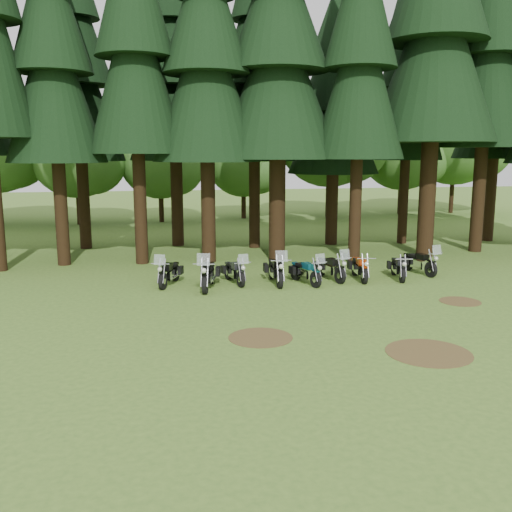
% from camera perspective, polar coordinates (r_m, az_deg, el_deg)
% --- Properties ---
extents(ground, '(120.00, 120.00, 0.00)m').
position_cam_1_polar(ground, '(18.57, 8.40, -5.59)').
color(ground, '#436725').
rests_on(ground, ground).
extents(pine_front_2, '(4.32, 4.32, 16.22)m').
position_cam_1_polar(pine_front_2, '(27.33, -19.84, 19.57)').
color(pine_front_2, black).
rests_on(pine_front_2, ground).
extents(pine_front_3, '(4.32, 4.32, 17.57)m').
position_cam_1_polar(pine_front_3, '(26.90, -12.15, 21.85)').
color(pine_front_3, black).
rests_on(pine_front_3, ground).
extents(pine_front_4, '(4.95, 4.95, 16.33)m').
position_cam_1_polar(pine_front_4, '(26.80, -5.05, 20.46)').
color(pine_front_4, black).
rests_on(pine_front_4, ground).
extents(pine_front_5, '(5.81, 5.81, 16.72)m').
position_cam_1_polar(pine_front_5, '(27.41, 2.24, 20.75)').
color(pine_front_5, black).
rests_on(pine_front_5, ground).
extents(pine_front_6, '(4.15, 4.15, 16.75)m').
position_cam_1_polar(pine_front_6, '(27.03, 10.43, 20.79)').
color(pine_front_6, black).
rests_on(pine_front_6, ground).
extents(pine_front_7, '(5.98, 5.98, 19.41)m').
position_cam_1_polar(pine_front_7, '(29.59, 17.70, 22.72)').
color(pine_front_7, black).
rests_on(pine_front_7, ground).
extents(pine_front_8, '(4.79, 4.79, 18.63)m').
position_cam_1_polar(pine_front_8, '(31.79, 22.41, 20.67)').
color(pine_front_8, black).
rests_on(pine_front_8, ground).
extents(pine_back_1, '(4.52, 4.52, 16.22)m').
position_cam_1_polar(pine_back_1, '(31.70, -17.55, 18.34)').
color(pine_back_1, black).
rests_on(pine_back_1, ground).
extents(pine_back_2, '(4.85, 4.85, 16.30)m').
position_cam_1_polar(pine_back_2, '(31.63, -8.25, 18.81)').
color(pine_back_2, black).
rests_on(pine_back_2, ground).
extents(pine_back_3, '(4.35, 4.35, 16.20)m').
position_cam_1_polar(pine_back_3, '(30.65, -0.16, 19.07)').
color(pine_back_3, black).
rests_on(pine_back_3, ground).
extents(pine_back_4, '(4.94, 4.94, 13.78)m').
position_cam_1_polar(pine_back_4, '(31.86, 7.87, 16.02)').
color(pine_back_4, black).
rests_on(pine_back_4, ground).
extents(pine_back_5, '(3.94, 3.94, 16.33)m').
position_cam_1_polar(pine_back_5, '(33.17, 15.13, 18.19)').
color(pine_back_5, black).
rests_on(pine_back_5, ground).
extents(pine_back_6, '(4.59, 4.59, 16.58)m').
position_cam_1_polar(pine_back_6, '(35.69, 23.24, 17.40)').
color(pine_back_6, black).
rests_on(pine_back_6, ground).
extents(decid_2, '(6.72, 6.53, 8.40)m').
position_cam_1_polar(decid_2, '(41.86, -17.17, 9.77)').
color(decid_2, black).
rests_on(decid_2, ground).
extents(decid_3, '(6.12, 5.95, 7.65)m').
position_cam_1_polar(decid_3, '(41.99, -9.20, 9.49)').
color(decid_3, black).
rests_on(decid_3, ground).
extents(decid_4, '(5.93, 5.76, 7.41)m').
position_cam_1_polar(decid_4, '(43.82, -0.88, 9.47)').
color(decid_4, black).
rests_on(decid_4, ground).
extents(decid_5, '(8.45, 8.21, 10.56)m').
position_cam_1_polar(decid_5, '(44.89, 7.91, 11.77)').
color(decid_5, black).
rests_on(decid_5, ground).
extents(decid_6, '(7.06, 6.86, 8.82)m').
position_cam_1_polar(decid_6, '(48.53, 14.86, 10.21)').
color(decid_6, black).
rests_on(decid_6, ground).
extents(decid_7, '(8.44, 8.20, 10.55)m').
position_cam_1_polar(decid_7, '(50.53, 19.81, 11.10)').
color(decid_7, black).
rests_on(decid_7, ground).
extents(dirt_patch_0, '(1.80, 1.80, 0.01)m').
position_cam_1_polar(dirt_patch_0, '(15.96, 0.45, -8.14)').
color(dirt_patch_0, '#4C3D1E').
rests_on(dirt_patch_0, ground).
extents(dirt_patch_1, '(1.40, 1.40, 0.01)m').
position_cam_1_polar(dirt_patch_1, '(20.87, 19.73, -4.30)').
color(dirt_patch_1, '#4C3D1E').
rests_on(dirt_patch_1, ground).
extents(dirt_patch_2, '(2.20, 2.20, 0.01)m').
position_cam_1_polar(dirt_patch_2, '(15.45, 16.87, -9.24)').
color(dirt_patch_2, '#4C3D1E').
rests_on(dirt_patch_2, ground).
extents(motorcycle_0, '(1.05, 2.15, 1.39)m').
position_cam_1_polar(motorcycle_0, '(22.18, -8.67, -1.73)').
color(motorcycle_0, black).
rests_on(motorcycle_0, ground).
extents(motorcycle_1, '(0.88, 2.47, 1.56)m').
position_cam_1_polar(motorcycle_1, '(21.43, -4.80, -1.92)').
color(motorcycle_1, black).
rests_on(motorcycle_1, ground).
extents(motorcycle_2, '(0.67, 2.11, 1.33)m').
position_cam_1_polar(motorcycle_2, '(22.25, -2.17, -1.63)').
color(motorcycle_2, black).
rests_on(motorcycle_2, ground).
extents(motorcycle_3, '(0.45, 2.39, 1.50)m').
position_cam_1_polar(motorcycle_3, '(22.19, 1.98, -1.51)').
color(motorcycle_3, black).
rests_on(motorcycle_3, ground).
extents(motorcycle_4, '(0.86, 2.12, 1.35)m').
position_cam_1_polar(motorcycle_4, '(22.24, 4.98, -1.65)').
color(motorcycle_4, black).
rests_on(motorcycle_4, ground).
extents(motorcycle_5, '(0.76, 2.24, 1.41)m').
position_cam_1_polar(motorcycle_5, '(23.03, 7.43, -1.23)').
color(motorcycle_5, black).
rests_on(motorcycle_5, ground).
extents(motorcycle_6, '(0.42, 2.20, 0.90)m').
position_cam_1_polar(motorcycle_6, '(23.27, 10.31, -1.23)').
color(motorcycle_6, black).
rests_on(motorcycle_6, ground).
extents(motorcycle_7, '(0.55, 2.06, 0.85)m').
position_cam_1_polar(motorcycle_7, '(23.75, 14.02, -1.20)').
color(motorcycle_7, black).
rests_on(motorcycle_7, ground).
extents(motorcycle_8, '(0.75, 2.20, 1.39)m').
position_cam_1_polar(motorcycle_8, '(24.93, 15.99, -0.68)').
color(motorcycle_8, black).
rests_on(motorcycle_8, ground).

